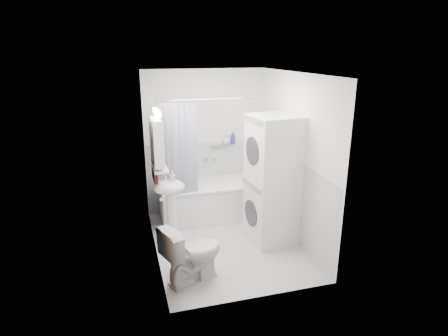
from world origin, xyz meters
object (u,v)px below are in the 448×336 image
object	(u,v)px
bathtub	(208,199)
sink	(170,197)
washer_dryer	(273,180)
toilet	(193,253)

from	to	relation	value
bathtub	sink	distance (m)	1.04
washer_dryer	toilet	size ratio (longest dim) A/B	2.47
sink	toilet	world-z (taller)	sink
sink	toilet	xyz separation A→B (m)	(0.11, -1.03, -0.34)
washer_dryer	toilet	xyz separation A→B (m)	(-1.32, -0.71, -0.56)
washer_dryer	toilet	world-z (taller)	washer_dryer
bathtub	washer_dryer	size ratio (longest dim) A/B	0.85
bathtub	toilet	world-z (taller)	toilet
sink	toilet	bearing A→B (deg)	-83.73
bathtub	toilet	xyz separation A→B (m)	(-0.59, -1.69, 0.03)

